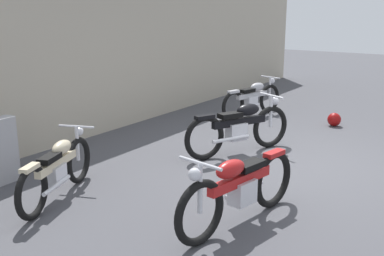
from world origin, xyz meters
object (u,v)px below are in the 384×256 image
object	(u,v)px
motorcycle_red	(239,188)
motorcycle_cream	(58,169)
motorcycle_silver	(253,99)
helmet	(334,120)
motorcycle_black	(240,127)

from	to	relation	value
motorcycle_red	motorcycle_cream	xyz separation A→B (m)	(-0.66, 2.40, -0.04)
motorcycle_red	motorcycle_silver	xyz separation A→B (m)	(5.20, 2.43, -0.03)
helmet	motorcycle_silver	xyz separation A→B (m)	(-0.18, 1.91, 0.29)
motorcycle_red	motorcycle_black	xyz separation A→B (m)	(2.49, 1.32, 0.02)
motorcycle_silver	motorcycle_red	bearing A→B (deg)	-140.70
motorcycle_red	motorcycle_black	bearing A→B (deg)	-142.16
helmet	motorcycle_silver	world-z (taller)	motorcycle_silver
helmet	motorcycle_cream	xyz separation A→B (m)	(-6.03, 1.88, 0.27)
motorcycle_red	motorcycle_black	size ratio (longest dim) A/B	1.03
motorcycle_silver	motorcycle_black	world-z (taller)	motorcycle_black
motorcycle_red	motorcycle_cream	size ratio (longest dim) A/B	1.15
helmet	motorcycle_cream	size ratio (longest dim) A/B	0.16
motorcycle_red	motorcycle_silver	size ratio (longest dim) A/B	1.08
motorcycle_red	helmet	bearing A→B (deg)	-164.54
motorcycle_cream	motorcycle_black	bearing A→B (deg)	-40.18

